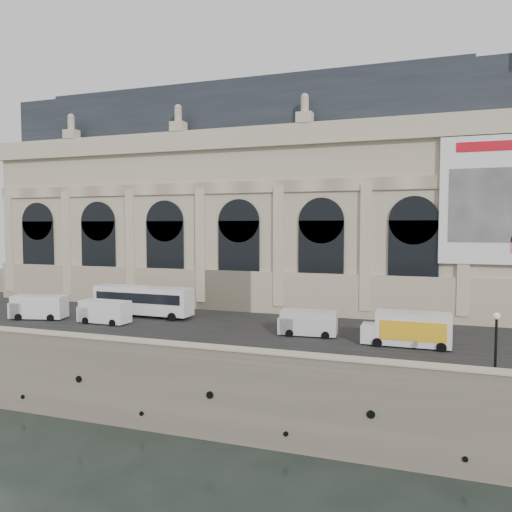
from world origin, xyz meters
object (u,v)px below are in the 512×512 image
(van_c, at_px, (305,323))
(lamp_right, at_px, (496,346))
(box_truck, at_px, (408,329))
(van_a, at_px, (36,307))
(bus_left, at_px, (143,300))
(van_b, at_px, (102,312))

(van_c, xyz_separation_m, lamp_right, (15.29, -8.95, 1.06))
(box_truck, xyz_separation_m, lamp_right, (5.95, -7.73, 0.79))
(van_a, distance_m, lamp_right, 46.16)
(bus_left, relative_size, van_b, 2.11)
(bus_left, relative_size, box_truck, 1.60)
(box_truck, bearing_deg, bus_left, 170.96)
(van_a, distance_m, van_b, 8.43)
(lamp_right, bearing_deg, van_a, 170.82)
(van_c, relative_size, lamp_right, 1.21)
(van_a, height_order, lamp_right, lamp_right)
(van_c, bearing_deg, van_a, -177.00)
(bus_left, xyz_separation_m, van_b, (-2.11, -4.63, -0.69))
(bus_left, distance_m, van_b, 5.13)
(bus_left, bearing_deg, van_c, -9.80)
(bus_left, relative_size, van_a, 1.88)
(van_a, bearing_deg, van_c, 3.00)
(van_b, height_order, box_truck, box_truck)
(van_b, distance_m, box_truck, 31.19)
(van_b, bearing_deg, bus_left, 65.45)
(bus_left, bearing_deg, box_truck, -9.04)
(van_b, relative_size, lamp_right, 1.22)
(van_c, height_order, lamp_right, lamp_right)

